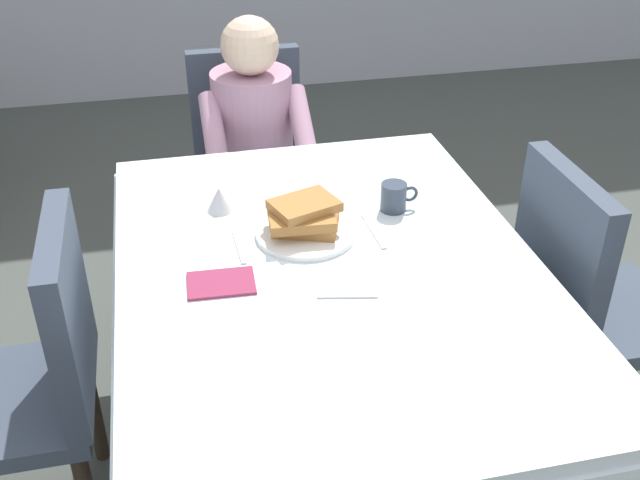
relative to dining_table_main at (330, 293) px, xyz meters
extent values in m
plane|color=#474C47|center=(0.00, 0.00, -0.65)|extent=(14.00, 14.00, 0.00)
cube|color=silver|center=(0.00, 0.00, 0.07)|extent=(1.10, 1.50, 0.04)
cube|color=silver|center=(0.00, 0.76, -0.04)|extent=(1.10, 0.01, 0.18)
cube|color=silver|center=(-0.56, 0.00, -0.04)|extent=(0.01, 1.50, 0.18)
cube|color=silver|center=(0.56, 0.00, -0.04)|extent=(0.01, 1.50, 0.18)
cylinder|color=brown|center=(-0.47, 0.67, -0.30)|extent=(0.07, 0.07, 0.70)
cylinder|color=brown|center=(0.47, 0.67, -0.30)|extent=(0.07, 0.07, 0.70)
cube|color=#384251|center=(-0.05, 1.07, -0.23)|extent=(0.44, 0.44, 0.05)
cube|color=#384251|center=(-0.05, 1.27, 0.04)|extent=(0.44, 0.06, 0.48)
cylinder|color=#2D2319|center=(0.13, 0.89, -0.45)|extent=(0.04, 0.04, 0.40)
cylinder|color=#2D2319|center=(-0.23, 0.89, -0.45)|extent=(0.04, 0.04, 0.40)
cylinder|color=#2D2319|center=(0.13, 1.25, -0.45)|extent=(0.04, 0.04, 0.40)
cylinder|color=#2D2319|center=(-0.23, 1.25, -0.45)|extent=(0.04, 0.04, 0.40)
cylinder|color=#B2849E|center=(-0.05, 1.05, 0.03)|extent=(0.30, 0.30, 0.46)
sphere|color=beige|center=(-0.05, 1.03, 0.36)|extent=(0.21, 0.21, 0.21)
cylinder|color=#B2849E|center=(0.11, 0.91, 0.10)|extent=(0.08, 0.29, 0.23)
cylinder|color=#B2849E|center=(-0.21, 0.91, 0.10)|extent=(0.08, 0.29, 0.23)
cylinder|color=#383D51|center=(0.03, 0.87, -0.43)|extent=(0.10, 0.10, 0.45)
cylinder|color=#383D51|center=(-0.13, 0.87, -0.43)|extent=(0.10, 0.10, 0.45)
cube|color=#384251|center=(0.87, 0.00, -0.23)|extent=(0.44, 0.44, 0.05)
cube|color=#384251|center=(0.67, 0.00, 0.04)|extent=(0.06, 0.44, 0.48)
cylinder|color=#2D2319|center=(1.05, 0.18, -0.45)|extent=(0.04, 0.04, 0.40)
cylinder|color=#2D2319|center=(0.69, 0.18, -0.45)|extent=(0.04, 0.04, 0.40)
cylinder|color=#2D2319|center=(0.69, -0.18, -0.45)|extent=(0.04, 0.04, 0.40)
cube|color=#384251|center=(-0.87, 0.00, -0.23)|extent=(0.44, 0.44, 0.05)
cube|color=#384251|center=(-0.67, 0.00, 0.04)|extent=(0.06, 0.44, 0.48)
cylinder|color=#2D2319|center=(-0.69, 0.18, -0.45)|extent=(0.04, 0.04, 0.40)
cylinder|color=white|center=(-0.03, 0.16, 0.10)|extent=(0.28, 0.28, 0.02)
cube|color=#A36B33|center=(-0.03, 0.17, 0.12)|extent=(0.21, 0.18, 0.03)
cube|color=#A36B33|center=(-0.04, 0.15, 0.15)|extent=(0.19, 0.15, 0.03)
cube|color=#A36B33|center=(-0.03, 0.17, 0.18)|extent=(0.21, 0.18, 0.03)
cylinder|color=#333D4C|center=(0.25, 0.25, 0.13)|extent=(0.08, 0.08, 0.08)
torus|color=#333D4C|center=(0.30, 0.25, 0.14)|extent=(0.05, 0.01, 0.05)
cone|color=silver|center=(-0.25, 0.35, 0.13)|extent=(0.08, 0.08, 0.07)
cube|color=silver|center=(-0.22, 0.14, 0.09)|extent=(0.02, 0.18, 0.00)
cube|color=silver|center=(0.16, 0.14, 0.09)|extent=(0.02, 0.20, 0.00)
cube|color=silver|center=(0.01, -0.15, 0.09)|extent=(0.15, 0.04, 0.00)
cube|color=#8C2D4C|center=(-0.29, -0.03, 0.09)|extent=(0.18, 0.13, 0.01)
camera|label=1|loc=(-0.39, -1.61, 1.19)|focal=42.48mm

